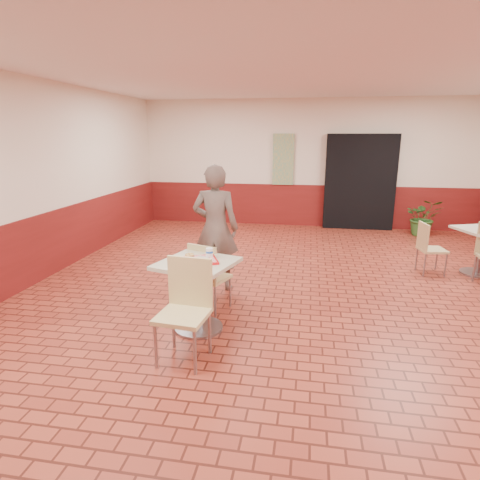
% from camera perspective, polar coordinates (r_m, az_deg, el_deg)
% --- Properties ---
extents(room_shell, '(8.01, 10.01, 3.01)m').
position_cam_1_polar(room_shell, '(4.87, 9.30, 6.60)').
color(room_shell, maroon).
rests_on(room_shell, ground).
extents(wainscot_band, '(8.00, 10.00, 1.00)m').
position_cam_1_polar(wainscot_band, '(5.11, 8.83, -4.56)').
color(wainscot_band, maroon).
rests_on(wainscot_band, ground).
extents(corridor_doorway, '(1.60, 0.22, 2.20)m').
position_cam_1_polar(corridor_doorway, '(9.84, 16.68, 7.87)').
color(corridor_doorway, black).
rests_on(corridor_doorway, ground).
extents(promo_poster, '(0.50, 0.03, 1.20)m').
position_cam_1_polar(promo_poster, '(9.81, 6.16, 11.31)').
color(promo_poster, gray).
rests_on(promo_poster, wainscot_band).
extents(main_table, '(0.77, 0.77, 0.81)m').
position_cam_1_polar(main_table, '(4.56, -6.08, -6.26)').
color(main_table, beige).
rests_on(main_table, ground).
extents(chair_main_front, '(0.51, 0.51, 1.01)m').
position_cam_1_polar(chair_main_front, '(4.02, -7.71, -9.04)').
color(chair_main_front, '#DFC986').
rests_on(chair_main_front, ground).
extents(chair_main_back, '(0.53, 0.53, 0.89)m').
position_cam_1_polar(chair_main_back, '(5.03, -4.66, -4.80)').
color(chair_main_back, tan).
rests_on(chair_main_back, ground).
extents(customer, '(0.66, 0.44, 1.79)m').
position_cam_1_polar(customer, '(5.67, -3.50, 1.68)').
color(customer, '#62544C').
rests_on(customer, ground).
extents(serving_tray, '(0.44, 0.34, 0.03)m').
position_cam_1_polar(serving_tray, '(4.46, -6.17, -2.92)').
color(serving_tray, red).
rests_on(serving_tray, main_table).
extents(ring_donut, '(0.12, 0.12, 0.03)m').
position_cam_1_polar(ring_donut, '(4.57, -7.18, -2.13)').
color(ring_donut, '#C19346').
rests_on(ring_donut, serving_tray).
extents(long_john_donut, '(0.16, 0.10, 0.05)m').
position_cam_1_polar(long_john_donut, '(4.38, -5.32, -2.73)').
color(long_john_donut, '#C06D38').
rests_on(long_john_donut, serving_tray).
extents(paper_cup, '(0.08, 0.08, 0.10)m').
position_cam_1_polar(paper_cup, '(4.53, -4.38, -1.75)').
color(paper_cup, white).
rests_on(paper_cup, serving_tray).
extents(chair_second_left, '(0.43, 0.43, 0.83)m').
position_cam_1_polar(chair_second_left, '(7.07, 25.21, -0.71)').
color(chair_second_left, '#CCB77A').
rests_on(chair_second_left, ground).
extents(potted_plant, '(0.81, 0.72, 0.82)m').
position_cam_1_polar(potted_plant, '(9.73, 24.64, 2.95)').
color(potted_plant, '#2D5E25').
rests_on(potted_plant, ground).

